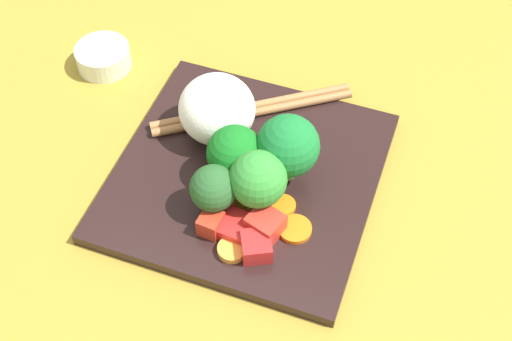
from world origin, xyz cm
name	(u,v)px	position (x,y,z in cm)	size (l,w,h in cm)	color
ground_plane	(247,186)	(0.00, 0.00, -1.00)	(110.00, 110.00, 2.00)	olive
square_plate	(247,176)	(0.00, 0.00, 0.61)	(24.34, 24.34, 1.22)	black
rice_mound	(217,109)	(-3.97, -4.32, 4.55)	(7.53, 7.43, 6.65)	white
broccoli_floret_0	(258,180)	(3.35, 2.24, 5.10)	(5.23, 5.23, 6.66)	#729E48
broccoli_floret_1	(235,153)	(0.92, -0.76, 4.80)	(5.26, 5.26, 6.29)	#69AA53
broccoli_floret_2	(288,147)	(-0.75, 3.73, 5.50)	(5.85, 5.85, 7.41)	#71A746
broccoli_floret_3	(213,189)	(5.01, -1.35, 4.30)	(4.31, 4.31, 5.41)	#6B9F44
carrot_slice_0	(236,207)	(4.44, 0.53, 1.59)	(2.79, 2.79, 0.73)	orange
carrot_slice_1	(232,250)	(8.80, 1.65, 1.56)	(2.59, 2.59, 0.67)	orange
carrot_slice_2	(283,206)	(2.85, 4.48, 1.47)	(2.38, 2.38, 0.50)	orange
carrot_slice_3	(295,229)	(4.94, 6.26, 1.46)	(3.03, 3.03, 0.47)	orange
carrot_slice_4	(206,186)	(2.92, -2.98, 1.48)	(3.08, 3.08, 0.51)	orange
pepper_chunk_0	(265,225)	(5.91, 3.76, 2.34)	(2.92, 2.68, 2.23)	red
pepper_chunk_1	(211,224)	(7.22, -0.89, 2.21)	(2.16, 1.93, 1.96)	red
pepper_chunk_2	(238,228)	(6.68, 1.49, 1.91)	(3.13, 3.13, 1.37)	red
pepper_chunk_3	(256,246)	(8.18, 3.67, 2.17)	(2.71, 2.55, 1.89)	red
chicken_piece_1	(259,171)	(0.26, 1.33, 2.28)	(2.81, 1.99, 2.11)	tan
chopstick_pair	(252,110)	(-7.55, -1.94, 1.66)	(13.08, 18.45, 0.88)	#9B693B
sauce_cup	(103,57)	(-10.27, -20.09, 1.25)	(5.95, 5.95, 2.49)	silver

